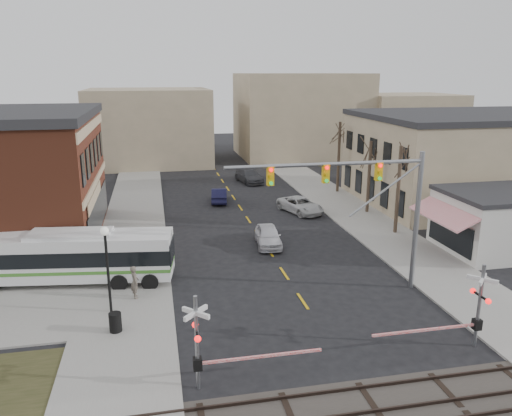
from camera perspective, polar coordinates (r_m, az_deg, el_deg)
The scene contains 20 objects.
ground at distance 26.29m, azimuth 6.65°, elevation -12.41°, with size 160.00×160.00×0.00m, color black.
sidewalk_west at distance 43.79m, azimuth -13.69°, elevation -1.23°, with size 5.00×60.00×0.12m, color gray.
sidewalk_east at distance 46.96m, azimuth 10.12°, elevation 0.09°, with size 5.00×60.00×0.12m, color gray.
tan_building at distance 52.00m, azimuth 23.31°, elevation 5.28°, with size 20.30×15.30×8.50m.
awning_shop at distance 38.70m, azimuth 26.41°, elevation -1.35°, with size 9.74×6.20×4.30m.
tree_east_a at distance 39.50m, azimuth 15.94°, elevation 2.00°, with size 0.28×0.28×6.75m.
tree_east_b at distance 44.94m, azimuth 12.78°, elevation 3.47°, with size 0.28×0.28×6.30m.
tree_east_c at distance 52.19m, azimuth 9.43°, elevation 5.75°, with size 0.28×0.28×7.20m.
transit_bus at distance 31.38m, azimuth -20.33°, elevation -5.18°, with size 11.98×4.17×3.02m.
traffic_signal_mast at distance 27.78m, azimuth 12.78°, elevation 1.62°, with size 11.05×0.30×8.00m.
rr_crossing_west at distance 20.23m, azimuth -5.53°, elevation -15.09°, with size 5.60×1.36×4.00m.
rr_crossing_east at distance 24.73m, azimuth 23.32°, elevation -10.42°, with size 5.60×1.36×4.00m.
street_lamp at distance 26.34m, azimuth -16.73°, elevation -4.87°, with size 0.44×0.44×4.61m.
trash_bin at distance 25.42m, azimuth -15.78°, elevation -12.45°, with size 0.60×0.60×0.94m, color black.
car_a at distance 36.13m, azimuth 1.40°, elevation -3.20°, with size 1.70×4.24×1.44m, color silver.
car_b at distance 48.32m, azimuth -4.23°, elevation 1.48°, with size 1.44×4.12×1.36m, color #17173A.
car_c at distance 44.72m, azimuth 5.10°, elevation 0.33°, with size 2.27×4.91×1.37m, color beige.
car_d at distance 56.94m, azimuth -0.79°, elevation 3.69°, with size 2.06×5.06×1.47m, color #434348.
pedestrian_near at distance 28.44m, azimuth -13.69°, elevation -8.21°, with size 0.67×0.44×1.85m, color #5B5349.
pedestrian_far at distance 32.65m, azimuth -16.13°, elevation -5.36°, with size 0.85×0.67×1.76m, color #2C2F4E.
Camera 1 is at (-7.57, -22.04, 12.17)m, focal length 35.00 mm.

